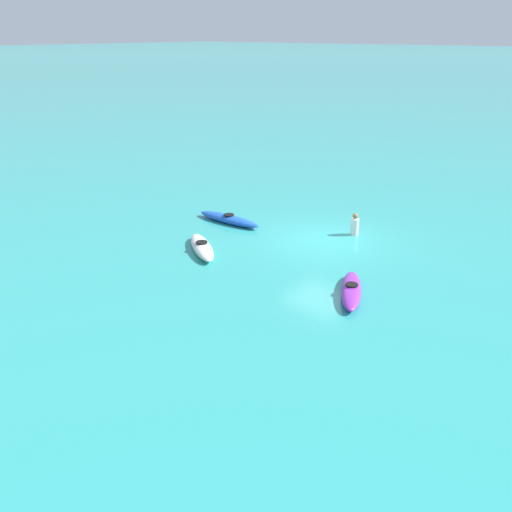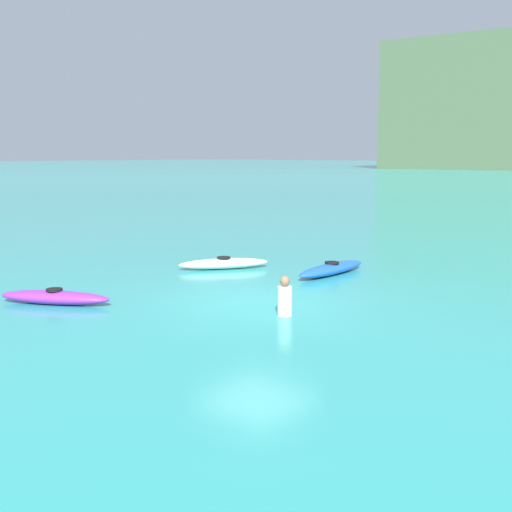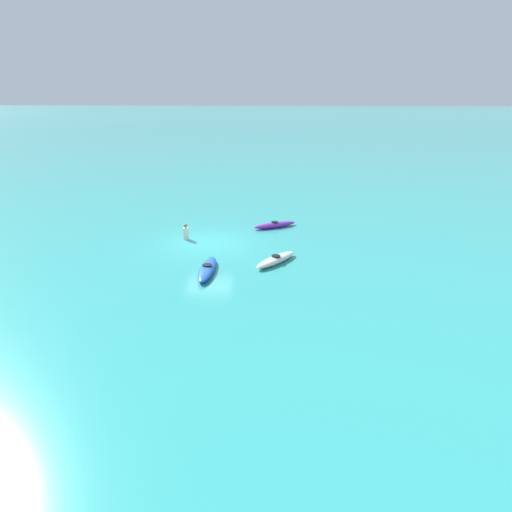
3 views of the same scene
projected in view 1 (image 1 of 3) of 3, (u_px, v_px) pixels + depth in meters
ground_plane at (323, 240)px, 21.29m from camera, size 600.00×600.00×0.00m
kayak_white at (202, 247)px, 20.19m from camera, size 2.13×2.66×0.37m
kayak_purple at (351, 290)px, 16.83m from camera, size 2.69×1.88×0.37m
kayak_blue at (229, 219)px, 23.19m from camera, size 0.71×3.14×0.37m
person_near_shore at (355, 225)px, 21.75m from camera, size 0.42×0.42×0.88m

